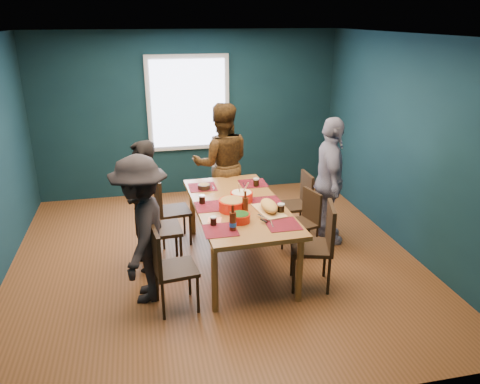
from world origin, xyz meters
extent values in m
cube|color=brown|center=(0.00, 0.00, -0.01)|extent=(5.00, 5.00, 0.01)
cube|color=silver|center=(0.00, 0.00, 2.70)|extent=(5.00, 5.00, 0.01)
cube|color=#0F2C34|center=(2.50, 0.00, 1.35)|extent=(0.01, 5.00, 2.70)
cube|color=#0F2C34|center=(0.00, 2.50, 1.35)|extent=(5.00, 0.01, 2.70)
cube|color=#0F2C34|center=(0.00, -2.50, 1.35)|extent=(5.00, 0.01, 2.70)
cube|color=beige|center=(0.00, 2.47, 1.55)|extent=(1.35, 0.06, 1.55)
cube|color=olive|center=(0.28, -0.16, 0.76)|extent=(1.11, 2.11, 0.05)
cylinder|color=olive|center=(-0.18, -1.11, 0.37)|extent=(0.07, 0.07, 0.73)
cylinder|color=olive|center=(0.73, -1.11, 0.37)|extent=(0.07, 0.07, 0.73)
cylinder|color=olive|center=(-0.18, 0.80, 0.37)|extent=(0.07, 0.07, 0.73)
cylinder|color=olive|center=(0.73, 0.80, 0.37)|extent=(0.07, 0.07, 0.73)
cube|color=black|center=(-0.45, 0.60, 0.45)|extent=(0.47, 0.47, 0.04)
cube|color=black|center=(-0.64, 0.58, 0.70)|extent=(0.09, 0.42, 0.46)
cylinder|color=black|center=(-0.61, 0.40, 0.22)|extent=(0.03, 0.03, 0.43)
cylinder|color=black|center=(-0.25, 0.44, 0.22)|extent=(0.03, 0.03, 0.43)
cylinder|color=black|center=(-0.65, 0.76, 0.22)|extent=(0.03, 0.03, 0.43)
cylinder|color=black|center=(-0.30, 0.80, 0.22)|extent=(0.03, 0.03, 0.43)
cube|color=black|center=(-0.65, -0.05, 0.50)|extent=(0.49, 0.49, 0.04)
cube|color=black|center=(-0.86, -0.06, 0.77)|extent=(0.07, 0.46, 0.51)
cylinder|color=black|center=(-0.83, -0.26, 0.24)|extent=(0.04, 0.04, 0.47)
cylinder|color=black|center=(-0.44, -0.23, 0.24)|extent=(0.04, 0.04, 0.47)
cylinder|color=black|center=(-0.86, 0.14, 0.24)|extent=(0.04, 0.04, 0.47)
cylinder|color=black|center=(-0.46, 0.16, 0.24)|extent=(0.04, 0.04, 0.47)
cube|color=black|center=(-0.55, -0.94, 0.45)|extent=(0.47, 0.47, 0.04)
cube|color=black|center=(-0.74, -0.97, 0.70)|extent=(0.09, 0.42, 0.46)
cylinder|color=black|center=(-0.71, -1.15, 0.21)|extent=(0.03, 0.03, 0.43)
cylinder|color=black|center=(-0.35, -1.10, 0.21)|extent=(0.03, 0.03, 0.43)
cylinder|color=black|center=(-0.75, -0.79, 0.21)|extent=(0.03, 0.03, 0.43)
cylinder|color=black|center=(-0.40, -0.74, 0.21)|extent=(0.03, 0.03, 0.43)
cube|color=black|center=(1.20, 0.47, 0.43)|extent=(0.41, 0.41, 0.04)
cube|color=black|center=(1.38, 0.48, 0.67)|extent=(0.05, 0.40, 0.44)
cylinder|color=black|center=(1.03, 0.30, 0.21)|extent=(0.03, 0.03, 0.41)
cylinder|color=black|center=(1.37, 0.31, 0.21)|extent=(0.03, 0.03, 0.41)
cylinder|color=black|center=(1.02, 0.64, 0.21)|extent=(0.03, 0.03, 0.41)
cylinder|color=black|center=(1.36, 0.65, 0.21)|extent=(0.03, 0.03, 0.41)
cube|color=black|center=(1.11, -0.05, 0.40)|extent=(0.46, 0.46, 0.04)
cube|color=black|center=(1.27, 0.00, 0.62)|extent=(0.13, 0.37, 0.41)
cylinder|color=black|center=(1.00, -0.24, 0.19)|extent=(0.03, 0.03, 0.38)
cylinder|color=black|center=(1.30, -0.16, 0.19)|extent=(0.03, 0.03, 0.38)
cylinder|color=black|center=(0.91, 0.06, 0.19)|extent=(0.03, 0.03, 0.38)
cylinder|color=black|center=(1.22, 0.15, 0.19)|extent=(0.03, 0.03, 0.38)
cube|color=black|center=(0.96, -0.83, 0.48)|extent=(0.55, 0.55, 0.04)
cube|color=black|center=(1.15, -0.88, 0.74)|extent=(0.16, 0.44, 0.49)
cylinder|color=black|center=(0.72, -0.96, 0.23)|extent=(0.03, 0.03, 0.46)
cylinder|color=black|center=(1.09, -1.07, 0.23)|extent=(0.03, 0.03, 0.46)
cylinder|color=black|center=(0.83, -0.60, 0.23)|extent=(0.03, 0.03, 0.46)
cylinder|color=black|center=(1.19, -0.70, 0.23)|extent=(0.03, 0.03, 0.46)
imported|color=black|center=(-0.83, 0.00, 0.79)|extent=(0.45, 0.62, 1.58)
imported|color=black|center=(0.31, 1.16, 0.89)|extent=(0.92, 0.75, 1.77)
imported|color=silver|center=(1.58, 0.20, 0.85)|extent=(0.64, 1.07, 1.71)
imported|color=black|center=(-0.87, -0.68, 0.80)|extent=(0.77, 1.12, 1.61)
cylinder|color=red|center=(0.17, -0.32, 0.85)|extent=(0.32, 0.32, 0.13)
cylinder|color=#4F8E33|center=(0.17, -0.32, 0.91)|extent=(0.28, 0.28, 0.02)
cylinder|color=red|center=(0.34, -0.06, 0.84)|extent=(0.27, 0.27, 0.11)
cylinder|color=beige|center=(0.34, -0.06, 0.89)|extent=(0.24, 0.24, 0.02)
cylinder|color=tan|center=(0.37, -0.06, 0.93)|extent=(0.08, 0.15, 0.22)
cylinder|color=tan|center=(0.31, -0.06, 0.93)|extent=(0.07, 0.15, 0.22)
cylinder|color=red|center=(0.19, -0.66, 0.83)|extent=(0.22, 0.22, 0.09)
cylinder|color=#134511|center=(0.19, -0.66, 0.87)|extent=(0.20, 0.20, 0.02)
cube|color=#DDB777|center=(0.57, -0.45, 0.80)|extent=(0.32, 0.52, 0.02)
ellipsoid|color=gold|center=(0.57, -0.45, 0.86)|extent=(0.23, 0.41, 0.11)
cube|color=silver|center=(0.45, -0.65, 0.81)|extent=(0.10, 0.19, 0.00)
cylinder|color=black|center=(0.43, -0.75, 0.82)|extent=(0.06, 0.11, 0.02)
sphere|color=#1A5914|center=(0.57, -0.56, 0.87)|extent=(0.03, 0.03, 0.03)
sphere|color=#1A5914|center=(0.57, -0.45, 0.87)|extent=(0.03, 0.03, 0.03)
sphere|color=#1A5914|center=(0.57, -0.35, 0.87)|extent=(0.03, 0.03, 0.03)
cylinder|color=black|center=(-0.05, 0.45, 0.82)|extent=(0.16, 0.16, 0.07)
cylinder|color=#4F8E33|center=(-0.05, 0.45, 0.85)|extent=(0.14, 0.14, 0.02)
cylinder|color=#441A0C|center=(0.07, -0.85, 0.89)|extent=(0.07, 0.07, 0.21)
cylinder|color=#441A0C|center=(0.07, -0.85, 1.03)|extent=(0.03, 0.03, 0.08)
cylinder|color=blue|center=(0.07, -0.85, 0.85)|extent=(0.08, 0.08, 0.05)
cylinder|color=#441A0C|center=(0.29, -0.45, 0.88)|extent=(0.07, 0.07, 0.19)
cylinder|color=#441A0C|center=(0.29, -0.45, 1.02)|extent=(0.03, 0.03, 0.08)
cylinder|color=black|center=(-0.11, -0.68, 0.83)|extent=(0.07, 0.07, 0.10)
cylinder|color=silver|center=(-0.11, -0.68, 0.88)|extent=(0.07, 0.07, 0.01)
cylinder|color=black|center=(0.69, -0.52, 0.84)|extent=(0.08, 0.08, 0.11)
cylinder|color=silver|center=(0.69, -0.52, 0.89)|extent=(0.08, 0.08, 0.02)
cylinder|color=black|center=(0.64, 0.40, 0.84)|extent=(0.08, 0.08, 0.11)
cylinder|color=silver|center=(0.64, 0.40, 0.89)|extent=(0.08, 0.08, 0.02)
cylinder|color=black|center=(-0.14, -0.05, 0.84)|extent=(0.07, 0.07, 0.11)
cylinder|color=silver|center=(-0.14, -0.05, 0.89)|extent=(0.08, 0.08, 0.02)
cube|color=#FF8E6B|center=(0.60, -0.07, 0.79)|extent=(0.19, 0.19, 0.00)
cube|color=#FF8E6B|center=(-0.08, -0.56, 0.79)|extent=(0.18, 0.18, 0.00)
cube|color=#FF8E6B|center=(0.58, -0.81, 0.79)|extent=(0.16, 0.16, 0.00)
camera|label=1|loc=(-0.80, -5.21, 2.90)|focal=35.00mm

